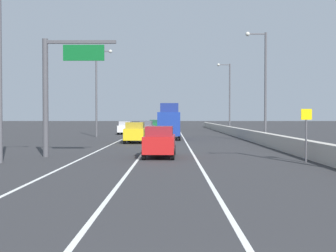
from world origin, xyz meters
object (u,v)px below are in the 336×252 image
lamp_post_left_near (4,50)px  lamp_post_left_mid (98,87)px  car_yellow_4 (136,133)px  box_truck (169,123)px  car_green_3 (154,124)px  car_white_0 (126,128)px  lamp_post_right_third (228,93)px  speed_advisory_sign (306,131)px  car_gray_1 (146,128)px  overhead_sign_gantry (57,83)px  car_red_5 (160,142)px  lamp_post_right_second (263,79)px  car_black_2 (168,124)px

lamp_post_left_near → lamp_post_left_mid: (0.02, 29.54, 0.00)m
car_yellow_4 → box_truck: size_ratio=0.58×
lamp_post_left_near → box_truck: (9.00, 24.47, -4.37)m
car_green_3 → car_white_0: bearing=-96.8°
car_yellow_4 → lamp_post_right_third: bearing=63.8°
speed_advisory_sign → car_white_0: bearing=111.2°
lamp_post_left_near → car_gray_1: size_ratio=2.52×
lamp_post_left_mid → box_truck: size_ratio=1.40×
speed_advisory_sign → lamp_post_right_third: lamp_post_right_third is taller
overhead_sign_gantry → box_truck: 22.30m
lamp_post_left_mid → car_red_5: lamp_post_left_mid is taller
lamp_post_left_mid → car_yellow_4: 14.19m
lamp_post_left_mid → speed_advisory_sign: bearing=-60.1°
lamp_post_right_third → lamp_post_left_near: same height
car_white_0 → car_gray_1: car_gray_1 is taller
car_white_0 → car_red_5: (5.78, -33.40, 0.04)m
car_green_3 → car_yellow_4: 44.24m
lamp_post_right_third → lamp_post_left_near: bearing=-112.9°
lamp_post_left_mid → car_white_0: 9.32m
overhead_sign_gantry → car_red_5: bearing=-1.6°
box_truck → lamp_post_right_third: bearing=63.6°
overhead_sign_gantry → lamp_post_right_second: size_ratio=0.68×
car_gray_1 → lamp_post_left_mid: bearing=-155.1°
car_red_5 → speed_advisory_sign: bearing=-19.2°
car_white_0 → car_green_3: bearing=83.2°
car_white_0 → car_green_3: 25.35m
lamp_post_left_near → car_white_0: bearing=85.8°
car_white_0 → car_yellow_4: (3.03, -19.06, 0.07)m
overhead_sign_gantry → lamp_post_right_second: lamp_post_right_second is taller
car_gray_1 → car_black_2: bearing=84.4°
speed_advisory_sign → car_black_2: 59.71m
lamp_post_right_second → car_yellow_4: (-12.64, -0.96, -5.25)m
car_white_0 → car_black_2: bearing=75.6°
car_white_0 → car_black_2: (5.89, 22.86, 0.11)m
lamp_post_left_mid → car_green_3: size_ratio=2.52×
lamp_post_left_near → car_white_0: lamp_post_left_near is taller
lamp_post_right_second → lamp_post_left_mid: same height
overhead_sign_gantry → lamp_post_left_mid: (-1.93, 26.04, 1.52)m
car_gray_1 → lamp_post_left_near: bearing=-100.4°
lamp_post_right_second → lamp_post_right_third: bearing=90.2°
lamp_post_right_third → car_black_2: size_ratio=2.33×
lamp_post_left_mid → car_yellow_4: size_ratio=2.40×
lamp_post_left_mid → car_red_5: size_ratio=2.49×
overhead_sign_gantry → car_gray_1: 29.29m
lamp_post_right_second → car_red_5: (-9.89, -15.30, -5.27)m
lamp_post_left_near → car_white_0: 37.20m
car_green_3 → car_red_5: 58.63m
lamp_post_left_mid → car_green_3: 33.27m
lamp_post_left_mid → lamp_post_right_second: bearing=-30.8°
car_white_0 → car_gray_1: bearing=-54.0°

